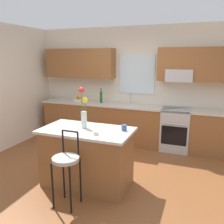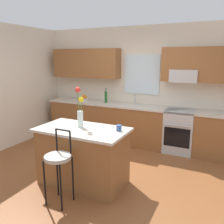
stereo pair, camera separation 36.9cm
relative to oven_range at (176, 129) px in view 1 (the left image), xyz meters
name	(u,v)px [view 1 (the left image)]	position (x,y,z in m)	size (l,w,h in m)	color
ground_plane	(105,175)	(-0.99, -1.68, -0.46)	(14.00, 14.00, 0.00)	brown
back_wall_assembly	(137,78)	(-0.97, 0.31, 1.05)	(5.60, 0.50, 2.70)	beige
counter_run	(132,124)	(-0.99, 0.02, 0.01)	(4.56, 0.64, 0.92)	brown
sink_faucet	(130,98)	(-1.09, 0.17, 0.60)	(0.02, 0.13, 0.23)	#B7BABC
oven_range	(176,129)	(0.00, 0.00, 0.00)	(0.60, 0.64, 0.92)	#B7BABC
kitchen_island	(87,157)	(-1.14, -2.04, 0.00)	(1.41, 0.78, 0.92)	brown
bar_stool_near	(66,162)	(-1.14, -2.64, 0.18)	(0.36, 0.36, 1.04)	black
flower_vase	(84,111)	(-1.20, -1.98, 0.73)	(0.14, 0.09, 0.64)	silver
mug_ceramic	(124,128)	(-0.57, -1.90, 0.51)	(0.08, 0.08, 0.09)	#33518C
fruit_bowl_oranges	(78,99)	(-2.42, 0.03, 0.51)	(0.24, 0.24, 0.16)	silver
bottle_olive_oil	(101,97)	(-1.78, 0.02, 0.60)	(0.06, 0.06, 0.35)	#1E5923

